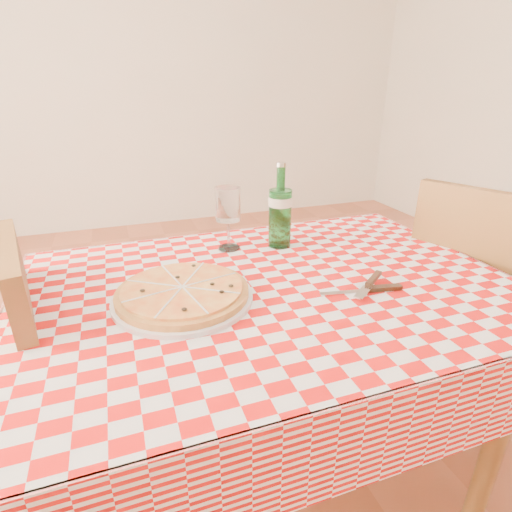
{
  "coord_description": "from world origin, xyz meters",
  "views": [
    {
      "loc": [
        -0.35,
        -0.88,
        1.25
      ],
      "look_at": [
        -0.02,
        0.06,
        0.82
      ],
      "focal_mm": 28.0,
      "sensor_mm": 36.0,
      "label": 1
    }
  ],
  "objects_px": {
    "dining_table": "(270,316)",
    "chair_near": "(478,301)",
    "pizza_plate": "(183,292)",
    "wine_glass": "(228,219)",
    "water_bottle": "(280,206)"
  },
  "relations": [
    {
      "from": "dining_table",
      "to": "chair_near",
      "type": "xyz_separation_m",
      "value": [
        0.79,
        0.01,
        -0.11
      ]
    },
    {
      "from": "pizza_plate",
      "to": "wine_glass",
      "type": "distance_m",
      "value": 0.36
    },
    {
      "from": "dining_table",
      "to": "wine_glass",
      "type": "height_order",
      "value": "wine_glass"
    },
    {
      "from": "dining_table",
      "to": "water_bottle",
      "type": "relative_size",
      "value": 4.4
    },
    {
      "from": "dining_table",
      "to": "pizza_plate",
      "type": "height_order",
      "value": "pizza_plate"
    },
    {
      "from": "water_bottle",
      "to": "wine_glass",
      "type": "bearing_deg",
      "value": 169.78
    },
    {
      "from": "dining_table",
      "to": "wine_glass",
      "type": "xyz_separation_m",
      "value": [
        -0.04,
        0.28,
        0.2
      ]
    },
    {
      "from": "dining_table",
      "to": "chair_near",
      "type": "relative_size",
      "value": 1.25
    },
    {
      "from": "pizza_plate",
      "to": "wine_glass",
      "type": "bearing_deg",
      "value": 55.23
    },
    {
      "from": "chair_near",
      "to": "wine_glass",
      "type": "relative_size",
      "value": 4.76
    },
    {
      "from": "dining_table",
      "to": "pizza_plate",
      "type": "relative_size",
      "value": 3.47
    },
    {
      "from": "chair_near",
      "to": "wine_glass",
      "type": "distance_m",
      "value": 0.92
    },
    {
      "from": "dining_table",
      "to": "water_bottle",
      "type": "distance_m",
      "value": 0.37
    },
    {
      "from": "dining_table",
      "to": "pizza_plate",
      "type": "distance_m",
      "value": 0.26
    },
    {
      "from": "chair_near",
      "to": "water_bottle",
      "type": "bearing_deg",
      "value": 138.11
    }
  ]
}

